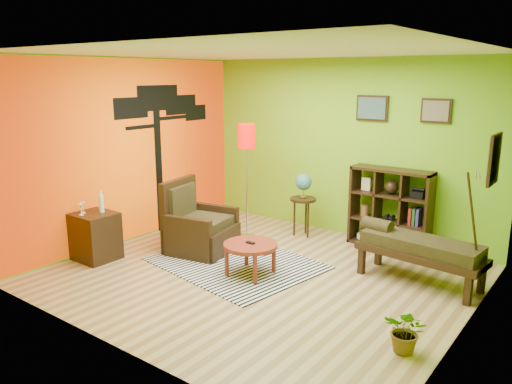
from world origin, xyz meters
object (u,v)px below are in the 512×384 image
Objects in this scene: cube_shelf at (391,209)px; bench at (417,247)px; armchair at (198,230)px; coffee_table at (250,248)px; globe_table at (303,189)px; side_cabinet at (95,236)px; potted_plant at (406,335)px; floor_lamp at (247,147)px.

bench is (0.77, -1.04, -0.14)m from cube_shelf.
armchair is 0.88× the size of cube_shelf.
coffee_table is 2.35m from cube_shelf.
globe_table reaches higher than coffee_table.
coffee_table is 2.26m from side_cabinet.
potted_plant is (0.50, -1.67, -0.29)m from bench.
cube_shelf is at bearing 126.47° from bench.
globe_table is 0.85× the size of cube_shelf.
coffee_table is at bearing -50.47° from floor_lamp.
floor_lamp reaches higher than armchair.
side_cabinet is 4.40m from potted_plant.
cube_shelf is at bearing 25.01° from floor_lamp.
globe_table is (-0.32, 1.80, 0.40)m from coffee_table.
armchair is at bearing -103.25° from floor_lamp.
potted_plant is at bearing -73.19° from bench.
floor_lamp reaches higher than side_cabinet.
bench is (2.11, -0.74, -0.31)m from globe_table.
floor_lamp is 4.16× the size of potted_plant.
globe_table is at bearing 60.42° from armchair.
potted_plant is (4.39, 0.24, -0.17)m from side_cabinet.
coffee_table is 2.38m from potted_plant.
armchair is at bearing -119.58° from globe_table.
cube_shelf is (3.11, 2.95, 0.26)m from side_cabinet.
bench reaches higher than potted_plant.
coffee_table is at bearing -13.00° from armchair.
cube_shelf is at bearing 43.42° from side_cabinet.
bench reaches higher than coffee_table.
floor_lamp is 1.51× the size of cube_shelf.
globe_table is at bearing 160.70° from bench.
cube_shelf is at bearing 64.15° from coffee_table.
floor_lamp is 3.94m from potted_plant.
cube_shelf reaches higher than globe_table.
coffee_table is at bearing 21.88° from side_cabinet.
floor_lamp is at bearing 76.75° from armchair.
floor_lamp reaches higher than bench.
side_cabinet is 3.21m from globe_table.
globe_table reaches higher than side_cabinet.
globe_table is 0.64× the size of bench.
potted_plant is (3.27, -1.78, -1.30)m from floor_lamp.
floor_lamp is 2.94m from bench.
globe_table is (0.65, 0.62, -0.70)m from floor_lamp.
floor_lamp reaches higher than globe_table.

